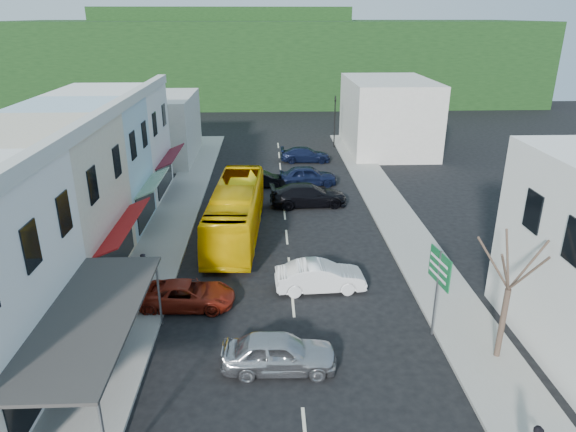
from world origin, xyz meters
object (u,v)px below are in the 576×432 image
at_px(car_red, 187,293).
at_px(traffic_signal, 335,122).
at_px(car_silver, 279,354).
at_px(direction_sign, 437,294).
at_px(bus, 236,212).
at_px(pedestrian_left, 145,266).
at_px(car_white, 320,277).
at_px(street_tree, 508,289).

height_order(car_red, traffic_signal, traffic_signal).
xyz_separation_m(car_silver, traffic_signal, (6.58, 35.75, 1.94)).
relative_size(car_red, direction_sign, 1.15).
height_order(bus, traffic_signal, traffic_signal).
xyz_separation_m(pedestrian_left, traffic_signal, (13.25, 28.61, 1.64)).
relative_size(car_silver, pedestrian_left, 2.59).
bearing_deg(car_red, car_silver, -136.57).
xyz_separation_m(car_white, traffic_signal, (4.38, 29.63, 1.94)).
height_order(car_white, pedestrian_left, pedestrian_left).
relative_size(bus, traffic_signal, 2.19).
relative_size(car_silver, car_white, 1.00).
bearing_deg(direction_sign, car_white, 129.72).
xyz_separation_m(car_white, pedestrian_left, (-8.88, 1.02, 0.30)).
height_order(car_red, pedestrian_left, pedestrian_left).
bearing_deg(direction_sign, traffic_signal, 81.82).
xyz_separation_m(bus, car_white, (4.55, -7.08, -0.85)).
bearing_deg(bus, street_tree, -46.03).
distance_m(car_silver, traffic_signal, 36.40).
height_order(car_silver, car_white, same).
height_order(car_silver, traffic_signal, traffic_signal).
bearing_deg(pedestrian_left, car_silver, -138.58).
relative_size(car_red, pedestrian_left, 2.71).
relative_size(bus, street_tree, 1.83).
xyz_separation_m(car_red, street_tree, (13.00, -4.49, 2.48)).
distance_m(direction_sign, street_tree, 2.98).
bearing_deg(pedestrian_left, bus, -37.22).
relative_size(bus, car_white, 2.64).
relative_size(direction_sign, traffic_signal, 0.76).
xyz_separation_m(street_tree, traffic_signal, (-2.20, 35.45, -0.53)).
bearing_deg(car_white, street_tree, -134.78).
distance_m(car_silver, pedestrian_left, 9.78).
relative_size(car_red, street_tree, 0.72).
height_order(direction_sign, street_tree, street_tree).
relative_size(direction_sign, street_tree, 0.63).
bearing_deg(pedestrian_left, car_red, -135.29).
height_order(car_silver, direction_sign, direction_sign).
bearing_deg(traffic_signal, car_white, 86.31).
xyz_separation_m(direction_sign, street_tree, (2.08, -1.78, 1.18)).
bearing_deg(car_white, car_silver, 156.93).
distance_m(pedestrian_left, traffic_signal, 31.58).
xyz_separation_m(car_white, car_red, (-6.42, -1.32, 0.00)).
height_order(bus, direction_sign, direction_sign).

